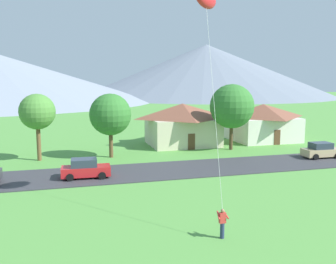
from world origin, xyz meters
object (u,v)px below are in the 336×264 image
(tree_center, at_px, (110,115))
(house_left_center, at_px, (182,123))
(tree_left_of_center, at_px, (37,112))
(parked_car_tan_mid_east, at_px, (321,150))
(kite_flyer_with_kite, at_px, (207,4))
(parked_car_red_west_end, at_px, (85,169))
(tree_near_left, at_px, (232,106))
(house_leftmost, at_px, (263,122))

(tree_center, bearing_deg, house_left_center, 28.67)
(house_left_center, bearing_deg, tree_left_of_center, -164.02)
(parked_car_tan_mid_east, relative_size, kite_flyer_with_kite, 0.29)
(house_left_center, distance_m, kite_flyer_with_kite, 26.54)
(parked_car_red_west_end, relative_size, parked_car_tan_mid_east, 1.01)
(tree_near_left, relative_size, parked_car_tan_mid_east, 1.89)
(tree_left_of_center, height_order, parked_car_red_west_end, tree_left_of_center)
(kite_flyer_with_kite, bearing_deg, parked_car_red_west_end, 126.77)
(tree_center, bearing_deg, tree_left_of_center, 176.68)
(parked_car_tan_mid_east, xyz_separation_m, kite_flyer_with_kite, (-18.14, -11.46, 12.50))
(tree_near_left, relative_size, tree_left_of_center, 1.13)
(tree_near_left, bearing_deg, tree_center, -177.48)
(parked_car_red_west_end, height_order, parked_car_tan_mid_east, same)
(parked_car_red_west_end, distance_m, parked_car_tan_mid_east, 25.52)
(tree_near_left, xyz_separation_m, kite_flyer_with_kite, (-10.73, -18.77, 8.04))
(tree_near_left, bearing_deg, tree_left_of_center, -179.47)
(house_left_center, height_order, parked_car_red_west_end, house_left_center)
(house_left_center, bearing_deg, kite_flyer_with_kite, -104.18)
(house_leftmost, bearing_deg, kite_flyer_with_kite, -126.90)
(kite_flyer_with_kite, bearing_deg, tree_near_left, 60.26)
(tree_near_left, xyz_separation_m, tree_center, (-14.81, -0.65, -0.56))
(tree_center, relative_size, parked_car_tan_mid_east, 1.67)
(house_leftmost, height_order, house_left_center, house_left_center)
(tree_left_of_center, xyz_separation_m, tree_center, (7.61, -0.44, -0.42))
(house_left_center, xyz_separation_m, kite_flyer_with_kite, (-5.97, -23.62, 10.54))
(house_left_center, height_order, tree_left_of_center, tree_left_of_center)
(house_leftmost, relative_size, house_left_center, 0.98)
(parked_car_red_west_end, bearing_deg, tree_left_of_center, 116.53)
(parked_car_red_west_end, bearing_deg, tree_near_left, 26.41)
(house_leftmost, xyz_separation_m, tree_center, (-22.10, -5.87, 2.11))
(tree_near_left, distance_m, parked_car_red_west_end, 20.65)
(tree_left_of_center, xyz_separation_m, kite_flyer_with_kite, (11.70, -18.56, 8.17))
(house_leftmost, bearing_deg, parked_car_tan_mid_east, -89.40)
(parked_car_red_west_end, bearing_deg, kite_flyer_with_kite, -53.23)
(parked_car_red_west_end, height_order, kite_flyer_with_kite, kite_flyer_with_kite)
(house_left_center, distance_m, parked_car_tan_mid_east, 17.32)
(parked_car_red_west_end, bearing_deg, house_leftmost, 29.24)
(tree_center, distance_m, parked_car_tan_mid_east, 23.53)
(tree_left_of_center, bearing_deg, house_leftmost, 10.35)
(house_left_center, distance_m, tree_near_left, 7.24)
(parked_car_tan_mid_east, bearing_deg, house_leftmost, 90.60)
(house_leftmost, height_order, parked_car_red_west_end, house_leftmost)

